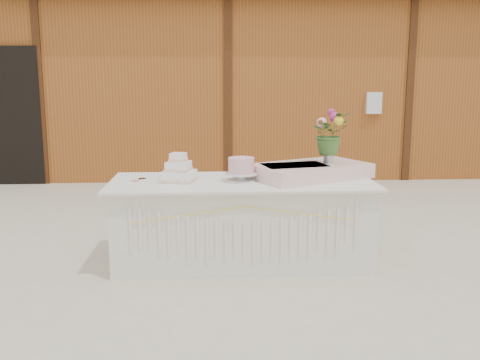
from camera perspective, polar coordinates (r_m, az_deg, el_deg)
The scene contains 9 objects.
ground at distance 5.07m, azimuth 0.18°, elevation -8.65°, with size 80.00×80.00×0.00m, color beige.
barn at distance 10.78m, azimuth -1.68°, elevation 10.64°, with size 12.60×4.60×3.30m.
cake_table at distance 4.95m, azimuth 0.19°, elevation -4.44°, with size 2.40×1.00×0.77m.
wedding_cake at distance 4.87m, azimuth -6.57°, elevation 0.89°, with size 0.35×0.35×0.26m.
pink_cake_stand at distance 4.83m, azimuth 0.15°, elevation 1.29°, with size 0.30×0.30×0.22m.
satin_runner at distance 5.05m, azimuth 7.49°, elevation 0.98°, with size 1.06×0.61×0.13m, color beige.
flower_vase at distance 5.08m, azimuth 9.46°, elevation 2.51°, with size 0.10×0.10×0.13m, color silver.
bouquet at distance 5.05m, azimuth 9.55°, elevation 5.50°, with size 0.36×0.31×0.40m, color #3E692A.
loose_flowers at distance 5.03m, azimuth -10.84°, elevation 0.20°, with size 0.15×0.37×0.02m, color pink, non-canonical shape.
Camera 1 is at (-0.27, -4.78, 1.68)m, focal length 40.00 mm.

